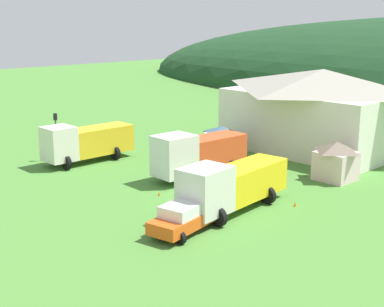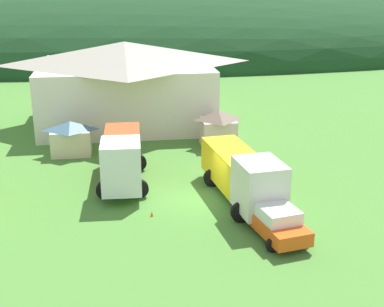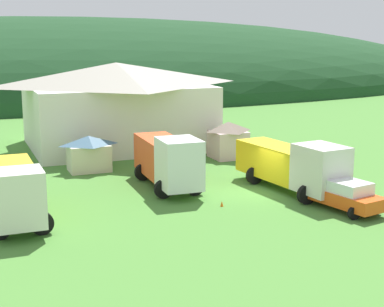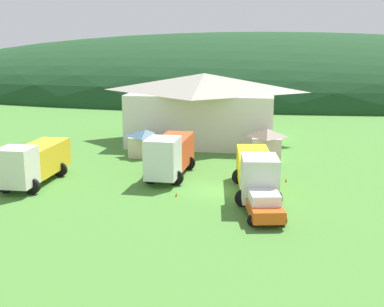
{
  "view_description": "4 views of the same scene",
  "coord_description": "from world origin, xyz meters",
  "px_view_note": "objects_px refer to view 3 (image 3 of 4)",
  "views": [
    {
      "loc": [
        23.33,
        -23.81,
        11.28
      ],
      "look_at": [
        -3.36,
        1.35,
        2.3
      ],
      "focal_mm": 51.53,
      "sensor_mm": 36.0,
      "label": 1
    },
    {
      "loc": [
        -4.71,
        -27.33,
        12.17
      ],
      "look_at": [
        -0.14,
        4.12,
        1.44
      ],
      "focal_mm": 48.98,
      "sensor_mm": 36.0,
      "label": 2
    },
    {
      "loc": [
        -16.18,
        -29.88,
        9.29
      ],
      "look_at": [
        -3.47,
        1.91,
        2.3
      ],
      "focal_mm": 54.64,
      "sensor_mm": 36.0,
      "label": 3
    },
    {
      "loc": [
        2.86,
        -32.63,
        10.13
      ],
      "look_at": [
        -2.6,
        1.31,
        2.3
      ],
      "focal_mm": 45.77,
      "sensor_mm": 36.0,
      "label": 4
    }
  ],
  "objects_px": {
    "service_pickup_orange": "(343,195)",
    "flatbed_truck_yellow": "(294,164)",
    "heavy_rig_striped": "(14,189)",
    "play_shed_pink": "(228,139)",
    "depot_building": "(117,104)",
    "traffic_cone_mid_row": "(292,176)",
    "heavy_rig_white": "(168,159)",
    "play_shed_cream": "(89,153)",
    "traffic_cone_near_pickup": "(222,206)"
  },
  "relations": [
    {
      "from": "heavy_rig_striped",
      "to": "flatbed_truck_yellow",
      "type": "xyz_separation_m",
      "value": [
        16.03,
        -0.16,
        -0.01
      ]
    },
    {
      "from": "play_shed_cream",
      "to": "traffic_cone_near_pickup",
      "type": "height_order",
      "value": "play_shed_cream"
    },
    {
      "from": "heavy_rig_striped",
      "to": "heavy_rig_white",
      "type": "distance_m",
      "value": 9.98
    },
    {
      "from": "service_pickup_orange",
      "to": "flatbed_truck_yellow",
      "type": "bearing_deg",
      "value": 176.34
    },
    {
      "from": "depot_building",
      "to": "traffic_cone_mid_row",
      "type": "height_order",
      "value": "depot_building"
    },
    {
      "from": "depot_building",
      "to": "play_shed_pink",
      "type": "distance_m",
      "value": 10.49
    },
    {
      "from": "play_shed_pink",
      "to": "service_pickup_orange",
      "type": "relative_size",
      "value": 0.54
    },
    {
      "from": "flatbed_truck_yellow",
      "to": "depot_building",
      "type": "bearing_deg",
      "value": -168.45
    },
    {
      "from": "service_pickup_orange",
      "to": "heavy_rig_white",
      "type": "bearing_deg",
      "value": -148.27
    },
    {
      "from": "play_shed_pink",
      "to": "heavy_rig_striped",
      "type": "xyz_separation_m",
      "value": [
        -16.64,
        -10.26,
        0.26
      ]
    },
    {
      "from": "heavy_rig_striped",
      "to": "service_pickup_orange",
      "type": "relative_size",
      "value": 1.46
    },
    {
      "from": "flatbed_truck_yellow",
      "to": "traffic_cone_near_pickup",
      "type": "xyz_separation_m",
      "value": [
        -5.24,
        -1.18,
        -1.7
      ]
    },
    {
      "from": "flatbed_truck_yellow",
      "to": "traffic_cone_mid_row",
      "type": "bearing_deg",
      "value": 142.41
    },
    {
      "from": "flatbed_truck_yellow",
      "to": "service_pickup_orange",
      "type": "height_order",
      "value": "flatbed_truck_yellow"
    },
    {
      "from": "play_shed_pink",
      "to": "play_shed_cream",
      "type": "bearing_deg",
      "value": -177.85
    },
    {
      "from": "play_shed_pink",
      "to": "service_pickup_orange",
      "type": "height_order",
      "value": "play_shed_pink"
    },
    {
      "from": "heavy_rig_striped",
      "to": "service_pickup_orange",
      "type": "distance_m",
      "value": 17.16
    },
    {
      "from": "heavy_rig_striped",
      "to": "play_shed_cream",
      "type": "bearing_deg",
      "value": 149.32
    },
    {
      "from": "heavy_rig_striped",
      "to": "traffic_cone_near_pickup",
      "type": "distance_m",
      "value": 11.01
    },
    {
      "from": "depot_building",
      "to": "heavy_rig_white",
      "type": "bearing_deg",
      "value": -92.57
    },
    {
      "from": "depot_building",
      "to": "traffic_cone_mid_row",
      "type": "xyz_separation_m",
      "value": [
        8.15,
        -14.69,
        -3.63
      ]
    },
    {
      "from": "depot_building",
      "to": "heavy_rig_white",
      "type": "relative_size",
      "value": 2.01
    },
    {
      "from": "play_shed_pink",
      "to": "service_pickup_orange",
      "type": "distance_m",
      "value": 14.59
    },
    {
      "from": "play_shed_pink",
      "to": "heavy_rig_striped",
      "type": "height_order",
      "value": "heavy_rig_striped"
    },
    {
      "from": "play_shed_pink",
      "to": "traffic_cone_near_pickup",
      "type": "xyz_separation_m",
      "value": [
        -5.85,
        -11.6,
        -1.45
      ]
    },
    {
      "from": "heavy_rig_white",
      "to": "traffic_cone_mid_row",
      "type": "bearing_deg",
      "value": 91.86
    },
    {
      "from": "heavy_rig_striped",
      "to": "flatbed_truck_yellow",
      "type": "bearing_deg",
      "value": 89.34
    },
    {
      "from": "traffic_cone_mid_row",
      "to": "service_pickup_orange",
      "type": "bearing_deg",
      "value": -101.66
    },
    {
      "from": "heavy_rig_white",
      "to": "service_pickup_orange",
      "type": "relative_size",
      "value": 1.48
    },
    {
      "from": "heavy_rig_striped",
      "to": "heavy_rig_white",
      "type": "height_order",
      "value": "heavy_rig_white"
    },
    {
      "from": "play_shed_pink",
      "to": "traffic_cone_near_pickup",
      "type": "distance_m",
      "value": 13.07
    },
    {
      "from": "play_shed_pink",
      "to": "heavy_rig_white",
      "type": "xyz_separation_m",
      "value": [
        -7.27,
        -6.82,
        0.38
      ]
    },
    {
      "from": "play_shed_cream",
      "to": "heavy_rig_striped",
      "type": "relative_size",
      "value": 0.4
    },
    {
      "from": "depot_building",
      "to": "play_shed_pink",
      "type": "xyz_separation_m",
      "value": [
        6.61,
        -7.85,
        -2.18
      ]
    },
    {
      "from": "service_pickup_orange",
      "to": "traffic_cone_near_pickup",
      "type": "bearing_deg",
      "value": -128.38
    },
    {
      "from": "play_shed_cream",
      "to": "play_shed_pink",
      "type": "bearing_deg",
      "value": 2.15
    },
    {
      "from": "play_shed_cream",
      "to": "traffic_cone_mid_row",
      "type": "distance_m",
      "value": 13.99
    },
    {
      "from": "heavy_rig_white",
      "to": "traffic_cone_near_pickup",
      "type": "relative_size",
      "value": 12.93
    },
    {
      "from": "flatbed_truck_yellow",
      "to": "traffic_cone_mid_row",
      "type": "height_order",
      "value": "flatbed_truck_yellow"
    },
    {
      "from": "play_shed_cream",
      "to": "flatbed_truck_yellow",
      "type": "distance_m",
      "value": 14.31
    },
    {
      "from": "play_shed_pink",
      "to": "flatbed_truck_yellow",
      "type": "relative_size",
      "value": 0.32
    },
    {
      "from": "depot_building",
      "to": "heavy_rig_striped",
      "type": "distance_m",
      "value": 20.79
    },
    {
      "from": "depot_building",
      "to": "heavy_rig_white",
      "type": "height_order",
      "value": "depot_building"
    },
    {
      "from": "depot_building",
      "to": "traffic_cone_mid_row",
      "type": "bearing_deg",
      "value": -60.99
    },
    {
      "from": "play_shed_cream",
      "to": "heavy_rig_white",
      "type": "relative_size",
      "value": 0.39
    },
    {
      "from": "depot_building",
      "to": "play_shed_cream",
      "type": "relative_size",
      "value": 5.12
    },
    {
      "from": "service_pickup_orange",
      "to": "traffic_cone_near_pickup",
      "type": "xyz_separation_m",
      "value": [
        -5.78,
        2.97,
        -0.83
      ]
    },
    {
      "from": "play_shed_pink",
      "to": "service_pickup_orange",
      "type": "xyz_separation_m",
      "value": [
        -0.06,
        -14.58,
        -0.62
      ]
    },
    {
      "from": "depot_building",
      "to": "traffic_cone_near_pickup",
      "type": "bearing_deg",
      "value": -87.74
    },
    {
      "from": "play_shed_cream",
      "to": "heavy_rig_striped",
      "type": "distance_m",
      "value": 11.46
    }
  ]
}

